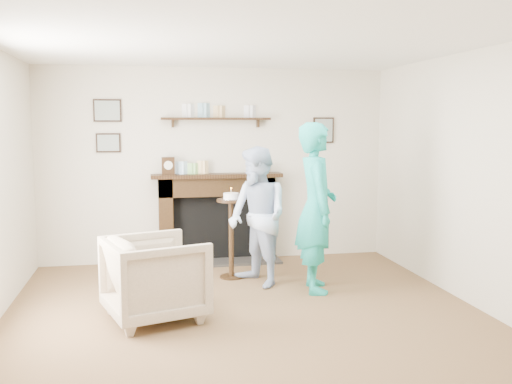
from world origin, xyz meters
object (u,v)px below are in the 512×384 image
armchair (156,318)px  man (258,285)px  woman (315,290)px  pedestal_table (231,222)px

armchair → man: size_ratio=0.55×
man → woman: size_ratio=0.86×
armchair → man: man is taller
woman → pedestal_table: 1.24m
man → pedestal_table: (-0.24, 0.36, 0.65)m
armchair → woman: woman is taller
armchair → pedestal_table: size_ratio=0.80×
man → pedestal_table: bearing=-169.5°
man → armchair: bearing=-74.9°
man → pedestal_table: 0.78m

